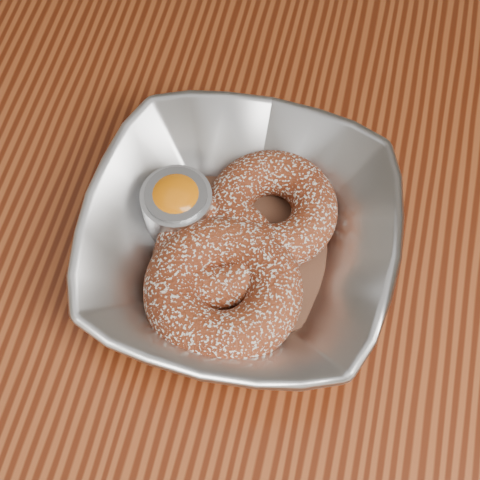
% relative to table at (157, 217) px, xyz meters
% --- Properties ---
extents(ground_plane, '(4.00, 4.00, 0.00)m').
position_rel_table_xyz_m(ground_plane, '(0.00, 0.00, -0.65)').
color(ground_plane, '#565659').
rests_on(ground_plane, ground).
extents(table, '(1.20, 0.80, 0.75)m').
position_rel_table_xyz_m(table, '(0.00, 0.00, 0.00)').
color(table, maroon).
rests_on(table, ground_plane).
extents(serving_bowl, '(0.23, 0.23, 0.06)m').
position_rel_table_xyz_m(serving_bowl, '(0.10, -0.07, 0.13)').
color(serving_bowl, '#B5B8BC').
rests_on(serving_bowl, table).
extents(parchment, '(0.20, 0.20, 0.00)m').
position_rel_table_xyz_m(parchment, '(0.10, -0.07, 0.11)').
color(parchment, brown).
rests_on(parchment, table).
extents(donut_back, '(0.13, 0.13, 0.03)m').
position_rel_table_xyz_m(donut_back, '(0.11, -0.04, 0.13)').
color(donut_back, maroon).
rests_on(donut_back, parchment).
extents(donut_front, '(0.14, 0.14, 0.04)m').
position_rel_table_xyz_m(donut_front, '(0.09, -0.11, 0.13)').
color(donut_front, maroon).
rests_on(donut_front, parchment).
extents(donut_extra, '(0.09, 0.09, 0.03)m').
position_rel_table_xyz_m(donut_extra, '(0.08, -0.08, 0.12)').
color(donut_extra, maroon).
rests_on(donut_extra, parchment).
extents(ramekin, '(0.05, 0.05, 0.05)m').
position_rel_table_xyz_m(ramekin, '(0.05, -0.05, 0.13)').
color(ramekin, '#B5B8BC').
rests_on(ramekin, table).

